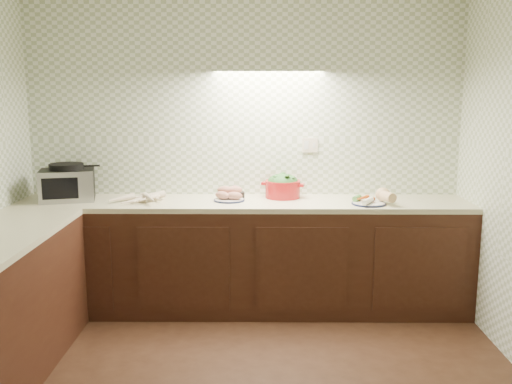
{
  "coord_description": "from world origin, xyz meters",
  "views": [
    {
      "loc": [
        0.14,
        -2.97,
        1.8
      ],
      "look_at": [
        0.1,
        1.25,
        1.02
      ],
      "focal_mm": 40.0,
      "sensor_mm": 36.0,
      "label": 1
    }
  ],
  "objects_px": {
    "toaster_oven": "(67,183)",
    "sweet_potato_plate": "(229,195)",
    "dutch_oven": "(283,186)",
    "parsnip_pile": "(138,197)",
    "veg_plate": "(375,198)",
    "onion_bowl": "(236,193)"
  },
  "relations": [
    {
      "from": "toaster_oven",
      "to": "veg_plate",
      "type": "distance_m",
      "value": 2.45
    },
    {
      "from": "parsnip_pile",
      "to": "onion_bowl",
      "type": "xyz_separation_m",
      "value": [
        0.78,
        0.15,
        0.01
      ]
    },
    {
      "from": "toaster_oven",
      "to": "dutch_oven",
      "type": "xyz_separation_m",
      "value": [
        1.74,
        0.12,
        -0.04
      ]
    },
    {
      "from": "veg_plate",
      "to": "dutch_oven",
      "type": "bearing_deg",
      "value": 160.93
    },
    {
      "from": "sweet_potato_plate",
      "to": "dutch_oven",
      "type": "relative_size",
      "value": 0.7
    },
    {
      "from": "sweet_potato_plate",
      "to": "veg_plate",
      "type": "distance_m",
      "value": 1.15
    },
    {
      "from": "toaster_oven",
      "to": "veg_plate",
      "type": "bearing_deg",
      "value": -17.06
    },
    {
      "from": "parsnip_pile",
      "to": "veg_plate",
      "type": "bearing_deg",
      "value": -2.44
    },
    {
      "from": "toaster_oven",
      "to": "parsnip_pile",
      "type": "relative_size",
      "value": 1.23
    },
    {
      "from": "dutch_oven",
      "to": "parsnip_pile",
      "type": "bearing_deg",
      "value": -155.9
    },
    {
      "from": "parsnip_pile",
      "to": "dutch_oven",
      "type": "relative_size",
      "value": 1.1
    },
    {
      "from": "sweet_potato_plate",
      "to": "onion_bowl",
      "type": "distance_m",
      "value": 0.12
    },
    {
      "from": "parsnip_pile",
      "to": "sweet_potato_plate",
      "type": "xyz_separation_m",
      "value": [
        0.73,
        0.03,
        0.01
      ]
    },
    {
      "from": "parsnip_pile",
      "to": "dutch_oven",
      "type": "height_order",
      "value": "dutch_oven"
    },
    {
      "from": "onion_bowl",
      "to": "sweet_potato_plate",
      "type": "bearing_deg",
      "value": -113.73
    },
    {
      "from": "veg_plate",
      "to": "parsnip_pile",
      "type": "bearing_deg",
      "value": 177.56
    },
    {
      "from": "toaster_oven",
      "to": "sweet_potato_plate",
      "type": "xyz_separation_m",
      "value": [
        1.3,
        -0.01,
        -0.1
      ]
    },
    {
      "from": "toaster_oven",
      "to": "sweet_potato_plate",
      "type": "relative_size",
      "value": 1.94
    },
    {
      "from": "dutch_oven",
      "to": "veg_plate",
      "type": "height_order",
      "value": "dutch_oven"
    },
    {
      "from": "parsnip_pile",
      "to": "toaster_oven",
      "type": "bearing_deg",
      "value": 175.59
    },
    {
      "from": "sweet_potato_plate",
      "to": "onion_bowl",
      "type": "xyz_separation_m",
      "value": [
        0.05,
        0.11,
        -0.0
      ]
    },
    {
      "from": "toaster_oven",
      "to": "parsnip_pile",
      "type": "bearing_deg",
      "value": -18.57
    }
  ]
}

